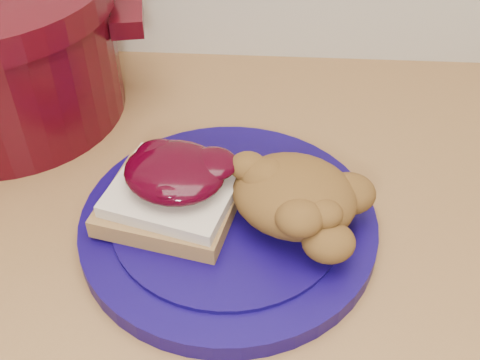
{
  "coord_description": "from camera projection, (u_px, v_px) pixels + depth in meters",
  "views": [
    {
      "loc": [
        -0.02,
        1.07,
        1.34
      ],
      "look_at": [
        -0.05,
        1.49,
        0.95
      ],
      "focal_mm": 45.0,
      "sensor_mm": 36.0,
      "label": 1
    }
  ],
  "objects": [
    {
      "name": "plate",
      "position": [
        228.0,
        224.0,
        0.58
      ],
      "size": [
        0.36,
        0.36,
        0.02
      ],
      "primitive_type": "cylinder",
      "rotation": [
        0.0,
        0.0,
        -0.32
      ],
      "color": "#0E0549",
      "rests_on": "wood_countertop"
    },
    {
      "name": "sandwich",
      "position": [
        173.0,
        189.0,
        0.56
      ],
      "size": [
        0.14,
        0.13,
        0.06
      ],
      "rotation": [
        0.0,
        0.0,
        -0.32
      ],
      "color": "olive",
      "rests_on": "plate"
    },
    {
      "name": "stuffing_mound",
      "position": [
        294.0,
        195.0,
        0.55
      ],
      "size": [
        0.14,
        0.13,
        0.06
      ],
      "primitive_type": "ellipsoid",
      "rotation": [
        0.0,
        0.0,
        -0.32
      ],
      "color": "brown",
      "rests_on": "plate"
    },
    {
      "name": "pepper_grinder",
      "position": [
        26.0,
        58.0,
        0.69
      ],
      "size": [
        0.08,
        0.08,
        0.14
      ],
      "rotation": [
        0.0,
        0.0,
        0.34
      ],
      "color": "black",
      "rests_on": "wood_countertop"
    }
  ]
}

